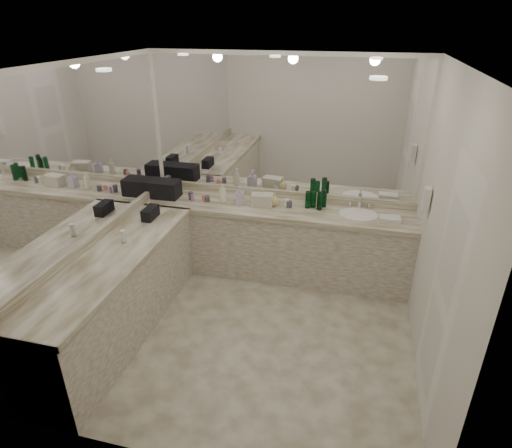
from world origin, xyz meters
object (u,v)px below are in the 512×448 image
(cream_cosmetic_case, at_px, (262,200))
(soap_bottle_b, at_px, (240,195))
(soap_bottle_c, at_px, (274,199))
(sink, at_px, (358,215))
(wall_phone, at_px, (426,200))
(hand_towel, at_px, (390,219))
(black_toiletry_bag, at_px, (164,188))
(soap_bottle_a, at_px, (223,193))

(cream_cosmetic_case, xyz_separation_m, soap_bottle_b, (-0.28, 0.00, 0.04))
(soap_bottle_b, distance_m, soap_bottle_c, 0.41)
(sink, distance_m, soap_bottle_c, 1.00)
(sink, height_order, wall_phone, wall_phone)
(sink, xyz_separation_m, hand_towel, (0.34, -0.06, 0.02))
(hand_towel, xyz_separation_m, soap_bottle_b, (-1.74, 0.05, 0.09))
(black_toiletry_bag, distance_m, cream_cosmetic_case, 1.25)
(wall_phone, height_order, soap_bottle_c, wall_phone)
(black_toiletry_bag, distance_m, soap_bottle_a, 0.76)
(wall_phone, bearing_deg, hand_towel, 121.23)
(soap_bottle_b, relative_size, soap_bottle_c, 1.35)
(cream_cosmetic_case, bearing_deg, hand_towel, -11.03)
(wall_phone, bearing_deg, soap_bottle_b, 166.24)
(hand_towel, xyz_separation_m, soap_bottle_a, (-1.95, 0.06, 0.09))
(soap_bottle_c, bearing_deg, soap_bottle_b, -174.23)
(wall_phone, bearing_deg, soap_bottle_c, 161.57)
(black_toiletry_bag, relative_size, hand_towel, 1.74)
(wall_phone, bearing_deg, cream_cosmetic_case, 164.20)
(black_toiletry_bag, height_order, soap_bottle_c, black_toiletry_bag)
(hand_towel, height_order, soap_bottle_b, soap_bottle_b)
(sink, relative_size, wall_phone, 1.83)
(sink, bearing_deg, soap_bottle_a, -179.70)
(soap_bottle_a, xyz_separation_m, soap_bottle_b, (0.21, -0.00, -0.00))
(cream_cosmetic_case, distance_m, soap_bottle_a, 0.49)
(sink, height_order, soap_bottle_c, soap_bottle_c)
(black_toiletry_bag, xyz_separation_m, cream_cosmetic_case, (1.25, 0.02, -0.04))
(soap_bottle_b, height_order, soap_bottle_c, soap_bottle_b)
(soap_bottle_a, bearing_deg, soap_bottle_b, -0.21)
(cream_cosmetic_case, distance_m, soap_bottle_b, 0.28)
(sink, height_order, black_toiletry_bag, black_toiletry_bag)
(sink, height_order, soap_bottle_a, soap_bottle_a)
(hand_towel, bearing_deg, wall_phone, -58.77)
(black_toiletry_bag, bearing_deg, sink, 0.69)
(sink, xyz_separation_m, soap_bottle_c, (-0.99, 0.03, 0.09))
(sink, xyz_separation_m, soap_bottle_b, (-1.40, -0.01, 0.12))
(cream_cosmetic_case, bearing_deg, soap_bottle_c, 9.08)
(soap_bottle_c, bearing_deg, black_toiletry_bag, -177.49)
(soap_bottle_c, bearing_deg, sink, -1.85)
(cream_cosmetic_case, relative_size, soap_bottle_a, 1.11)
(hand_towel, xyz_separation_m, soap_bottle_c, (-1.33, 0.10, 0.06))
(black_toiletry_bag, xyz_separation_m, soap_bottle_c, (1.39, 0.06, -0.03))
(black_toiletry_bag, bearing_deg, hand_towel, -0.74)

